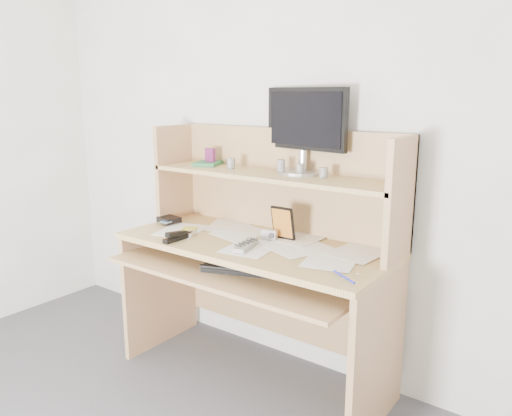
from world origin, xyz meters
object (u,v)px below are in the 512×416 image
Objects in this scene: keyboard at (249,268)px; desk at (262,249)px; monitor at (305,128)px; tv_remote at (246,245)px; game_case at (283,223)px.

desk is at bearing 88.19° from keyboard.
keyboard is 0.95× the size of monitor.
desk reaches higher than keyboard.
tv_remote is (-0.04, 0.02, 0.10)m from keyboard.
keyboard is at bearing -98.86° from game_case.
monitor reaches higher than tv_remote.
desk is 3.01× the size of keyboard.
tv_remote is at bearing -96.45° from monitor.
tv_remote reaches higher than keyboard.
tv_remote is at bearing -108.71° from game_case.
game_case is at bearing 56.88° from tv_remote.
keyboard is 0.75m from monitor.
game_case is (0.10, 0.03, 0.15)m from desk.
keyboard is at bearing -46.86° from tv_remote.
monitor reaches higher than game_case.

